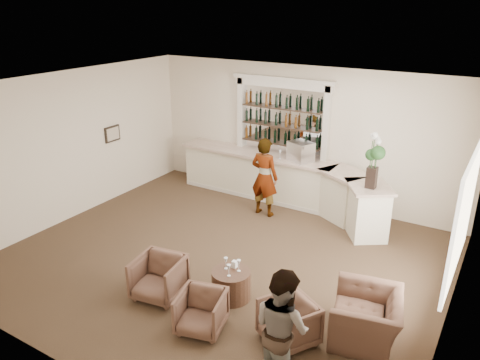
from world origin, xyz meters
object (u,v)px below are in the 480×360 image
cocktail_table (231,284)px  flower_vase (374,157)px  bar_counter (285,182)px  armchair_center (201,312)px  guest (282,328)px  armchair_right (289,322)px  armchair_far (366,317)px  sommelier (264,177)px  espresso_machine (301,151)px  armchair_left (159,277)px

cocktail_table → flower_vase: flower_vase is taller
bar_counter → armchair_center: bearing=-78.1°
guest → armchair_right: size_ratio=2.28×
cocktail_table → flower_vase: size_ratio=0.57×
armchair_far → flower_vase: 3.53m
sommelier → guest: size_ratio=1.10×
sommelier → espresso_machine: (0.48, 0.88, 0.45)m
armchair_left → armchair_right: bearing=-6.7°
armchair_left → armchair_center: size_ratio=1.14×
espresso_machine → flower_vase: 2.12m
cocktail_table → espresso_machine: 4.27m
guest → flower_vase: 4.59m
espresso_machine → flower_vase: bearing=1.4°
cocktail_table → bar_counter: bearing=103.8°
guest → armchair_right: (-0.24, 0.73, -0.50)m
bar_counter → guest: guest is taller
sommelier → armchair_far: (3.34, -3.01, -0.56)m
guest → flower_vase: size_ratio=1.45×
armchair_left → sommelier: bearing=81.6°
sommelier → armchair_right: bearing=125.7°
armchair_left → armchair_right: (2.35, 0.10, -0.02)m
cocktail_table → armchair_left: size_ratio=0.83×
armchair_left → armchair_far: 3.37m
armchair_left → flower_vase: flower_vase is taller
guest → armchair_far: 1.63m
armchair_far → cocktail_table: bearing=-98.2°
bar_counter → espresso_machine: bearing=14.3°
guest → armchair_right: 0.92m
bar_counter → armchair_left: 4.58m
armchair_center → flower_vase: (1.23, 4.19, 1.47)m
sommelier → flower_vase: size_ratio=1.60×
armchair_far → espresso_machine: size_ratio=2.11×
cocktail_table → armchair_far: size_ratio=0.59×
sommelier → espresso_machine: sommelier is taller
armchair_center → armchair_far: 2.43m
cocktail_table → espresso_machine: size_ratio=1.25×
armchair_left → bar_counter: bearing=79.8°
armchair_right → espresso_machine: espresso_machine is taller
bar_counter → armchair_center: 5.02m
armchair_far → bar_counter: bearing=-152.6°
cocktail_table → sommelier: 3.44m
cocktail_table → flower_vase: (1.28, 3.26, 1.54)m
guest → armchair_left: bearing=10.1°
sommelier → espresso_machine: 1.10m
bar_counter → armchair_center: (1.03, -4.90, -0.26)m
guest → armchair_far: size_ratio=1.51×
guest → armchair_center: (-1.48, 0.30, -0.52)m
cocktail_table → armchair_far: armchair_far is taller
armchair_right → flower_vase: 4.02m
sommelier → armchair_far: size_ratio=1.66×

